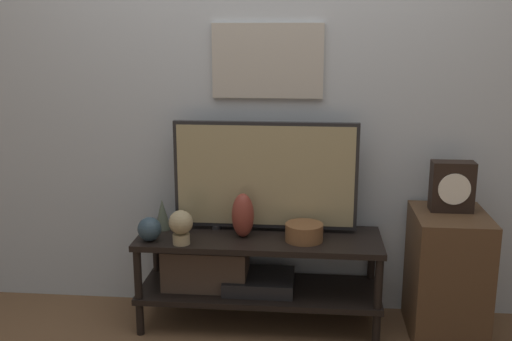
# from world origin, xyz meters

# --- Properties ---
(wall_back) EXTENTS (6.40, 0.08, 2.70)m
(wall_back) POSITION_xyz_m (0.00, 0.51, 1.36)
(wall_back) COLOR #B2BCC6
(wall_back) RESTS_ON ground_plane
(media_console) EXTENTS (1.25, 0.42, 0.49)m
(media_console) POSITION_xyz_m (-0.10, 0.25, 0.31)
(media_console) COLOR black
(media_console) RESTS_ON ground_plane
(television) EXTENTS (0.95, 0.05, 0.58)m
(television) POSITION_xyz_m (0.02, 0.34, 0.78)
(television) COLOR black
(television) RESTS_ON media_console
(vase_round_glass) EXTENTS (0.12, 0.12, 0.12)m
(vase_round_glass) POSITION_xyz_m (-0.54, 0.14, 0.55)
(vase_round_glass) COLOR #2D4251
(vase_round_glass) RESTS_ON media_console
(vase_urn_stoneware) EXTENTS (0.11, 0.11, 0.23)m
(vase_urn_stoneware) POSITION_xyz_m (-0.08, 0.23, 0.60)
(vase_urn_stoneware) COLOR brown
(vase_urn_stoneware) RESTS_ON media_console
(vase_slim_bronze) EXTENTS (0.09, 0.09, 0.16)m
(vase_slim_bronze) POSITION_xyz_m (-0.52, 0.31, 0.57)
(vase_slim_bronze) COLOR #4C5647
(vase_slim_bronze) RESTS_ON media_console
(vase_wide_bowl) EXTENTS (0.19, 0.19, 0.09)m
(vase_wide_bowl) POSITION_xyz_m (0.23, 0.21, 0.53)
(vase_wide_bowl) COLOR brown
(vase_wide_bowl) RESTS_ON media_console
(candle_jar) EXTENTS (0.07, 0.07, 0.11)m
(candle_jar) POSITION_xyz_m (-0.40, 0.25, 0.54)
(candle_jar) COLOR #C1B29E
(candle_jar) RESTS_ON media_console
(decorative_bust) EXTENTS (0.12, 0.12, 0.17)m
(decorative_bust) POSITION_xyz_m (-0.37, 0.10, 0.58)
(decorative_bust) COLOR tan
(decorative_bust) RESTS_ON media_console
(side_table) EXTENTS (0.36, 0.44, 0.64)m
(side_table) POSITION_xyz_m (0.95, 0.24, 0.32)
(side_table) COLOR #513823
(side_table) RESTS_ON ground_plane
(mantel_clock) EXTENTS (0.21, 0.11, 0.25)m
(mantel_clock) POSITION_xyz_m (0.95, 0.29, 0.76)
(mantel_clock) COLOR black
(mantel_clock) RESTS_ON side_table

